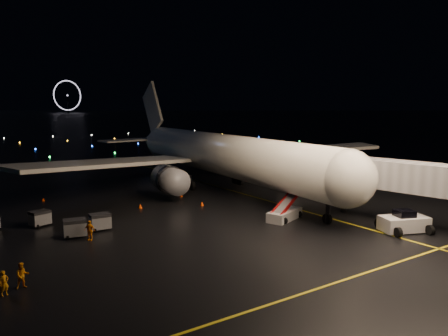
{
  "coord_description": "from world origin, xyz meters",
  "views": [
    {
      "loc": [
        -23.51,
        -29.57,
        12.25
      ],
      "look_at": [
        4.53,
        12.0,
        5.0
      ],
      "focal_mm": 35.0,
      "sensor_mm": 36.0,
      "label": 1
    }
  ],
  "objects_px": {
    "airliner": "(210,131)",
    "crew_c": "(90,230)",
    "crew_b": "(22,275)",
    "baggage_cart_0": "(100,222)",
    "baggage_cart_2": "(40,218)",
    "pushback_tug": "(404,221)",
    "belt_loader": "(285,204)",
    "crew_a": "(4,283)",
    "baggage_cart_1": "(75,228)"
  },
  "relations": [
    {
      "from": "airliner",
      "to": "baggage_cart_2",
      "type": "relative_size",
      "value": 31.85
    },
    {
      "from": "airliner",
      "to": "baggage_cart_1",
      "type": "bearing_deg",
      "value": -143.76
    },
    {
      "from": "pushback_tug",
      "to": "crew_a",
      "type": "xyz_separation_m",
      "value": [
        -34.45,
        5.74,
        -0.22
      ]
    },
    {
      "from": "baggage_cart_0",
      "to": "baggage_cart_1",
      "type": "height_order",
      "value": "baggage_cart_1"
    },
    {
      "from": "belt_loader",
      "to": "pushback_tug",
      "type": "bearing_deg",
      "value": -76.27
    },
    {
      "from": "belt_loader",
      "to": "crew_b",
      "type": "height_order",
      "value": "belt_loader"
    },
    {
      "from": "airliner",
      "to": "belt_loader",
      "type": "xyz_separation_m",
      "value": [
        -4.33,
        -21.98,
        -6.72
      ]
    },
    {
      "from": "airliner",
      "to": "pushback_tug",
      "type": "relative_size",
      "value": 13.19
    },
    {
      "from": "airliner",
      "to": "baggage_cart_1",
      "type": "relative_size",
      "value": 29.34
    },
    {
      "from": "crew_c",
      "to": "baggage_cart_0",
      "type": "relative_size",
      "value": 0.96
    },
    {
      "from": "crew_a",
      "to": "crew_c",
      "type": "relative_size",
      "value": 0.92
    },
    {
      "from": "airliner",
      "to": "crew_c",
      "type": "relative_size",
      "value": 32.1
    },
    {
      "from": "pushback_tug",
      "to": "crew_a",
      "type": "relative_size",
      "value": 2.65
    },
    {
      "from": "crew_a",
      "to": "crew_c",
      "type": "bearing_deg",
      "value": 26.89
    },
    {
      "from": "crew_b",
      "to": "crew_c",
      "type": "distance_m",
      "value": 10.61
    },
    {
      "from": "airliner",
      "to": "crew_a",
      "type": "xyz_separation_m",
      "value": [
        -32.13,
        -26.11,
        -7.56
      ]
    },
    {
      "from": "crew_c",
      "to": "crew_a",
      "type": "bearing_deg",
      "value": -86.04
    },
    {
      "from": "airliner",
      "to": "baggage_cart_2",
      "type": "bearing_deg",
      "value": -155.94
    },
    {
      "from": "belt_loader",
      "to": "crew_a",
      "type": "xyz_separation_m",
      "value": [
        -27.81,
        -4.13,
        -0.84
      ]
    },
    {
      "from": "crew_a",
      "to": "baggage_cart_2",
      "type": "distance_m",
      "value": 17.11
    },
    {
      "from": "belt_loader",
      "to": "crew_c",
      "type": "bearing_deg",
      "value": 146.87
    },
    {
      "from": "baggage_cart_0",
      "to": "baggage_cart_2",
      "type": "distance_m",
      "value": 6.71
    },
    {
      "from": "crew_b",
      "to": "baggage_cart_0",
      "type": "distance_m",
      "value": 13.89
    },
    {
      "from": "crew_c",
      "to": "baggage_cart_1",
      "type": "distance_m",
      "value": 1.9
    },
    {
      "from": "airliner",
      "to": "pushback_tug",
      "type": "distance_m",
      "value": 32.77
    },
    {
      "from": "belt_loader",
      "to": "baggage_cart_0",
      "type": "xyz_separation_m",
      "value": [
        -17.76,
        7.23,
        -0.87
      ]
    },
    {
      "from": "crew_b",
      "to": "baggage_cart_1",
      "type": "relative_size",
      "value": 0.88
    },
    {
      "from": "crew_b",
      "to": "baggage_cart_0",
      "type": "relative_size",
      "value": 0.92
    },
    {
      "from": "belt_loader",
      "to": "crew_c",
      "type": "distance_m",
      "value": 20.14
    },
    {
      "from": "airliner",
      "to": "crew_c",
      "type": "bearing_deg",
      "value": -140.11
    },
    {
      "from": "belt_loader",
      "to": "baggage_cart_2",
      "type": "relative_size",
      "value": 3.74
    },
    {
      "from": "crew_a",
      "to": "crew_c",
      "type": "xyz_separation_m",
      "value": [
        8.19,
        8.63,
        0.08
      ]
    },
    {
      "from": "pushback_tug",
      "to": "baggage_cart_2",
      "type": "relative_size",
      "value": 2.41
    },
    {
      "from": "airliner",
      "to": "crew_b",
      "type": "distance_m",
      "value": 40.76
    },
    {
      "from": "crew_a",
      "to": "baggage_cart_2",
      "type": "height_order",
      "value": "crew_a"
    },
    {
      "from": "baggage_cart_1",
      "to": "pushback_tug",
      "type": "bearing_deg",
      "value": -19.67
    },
    {
      "from": "crew_c",
      "to": "baggage_cart_0",
      "type": "xyz_separation_m",
      "value": [
        1.86,
        2.73,
        -0.1
      ]
    },
    {
      "from": "crew_b",
      "to": "baggage_cart_0",
      "type": "xyz_separation_m",
      "value": [
        8.85,
        10.71,
        -0.07
      ]
    },
    {
      "from": "pushback_tug",
      "to": "baggage_cart_1",
      "type": "height_order",
      "value": "pushback_tug"
    },
    {
      "from": "airliner",
      "to": "crew_c",
      "type": "xyz_separation_m",
      "value": [
        -23.94,
        -17.48,
        -7.48
      ]
    },
    {
      "from": "crew_b",
      "to": "baggage_cart_1",
      "type": "bearing_deg",
      "value": 57.66
    },
    {
      "from": "airliner",
      "to": "crew_b",
      "type": "relative_size",
      "value": 33.34
    },
    {
      "from": "belt_loader",
      "to": "baggage_cart_2",
      "type": "height_order",
      "value": "belt_loader"
    },
    {
      "from": "baggage_cart_2",
      "to": "pushback_tug",
      "type": "bearing_deg",
      "value": -56.48
    },
    {
      "from": "baggage_cart_2",
      "to": "baggage_cart_1",
      "type": "bearing_deg",
      "value": -91.48
    },
    {
      "from": "pushback_tug",
      "to": "crew_b",
      "type": "relative_size",
      "value": 2.53
    },
    {
      "from": "crew_a",
      "to": "airliner",
      "type": "bearing_deg",
      "value": 19.49
    },
    {
      "from": "crew_a",
      "to": "crew_b",
      "type": "bearing_deg",
      "value": 8.69
    },
    {
      "from": "belt_loader",
      "to": "crew_c",
      "type": "relative_size",
      "value": 3.77
    },
    {
      "from": "belt_loader",
      "to": "baggage_cart_1",
      "type": "xyz_separation_m",
      "value": [
        -20.47,
        6.2,
        -0.83
      ]
    }
  ]
}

